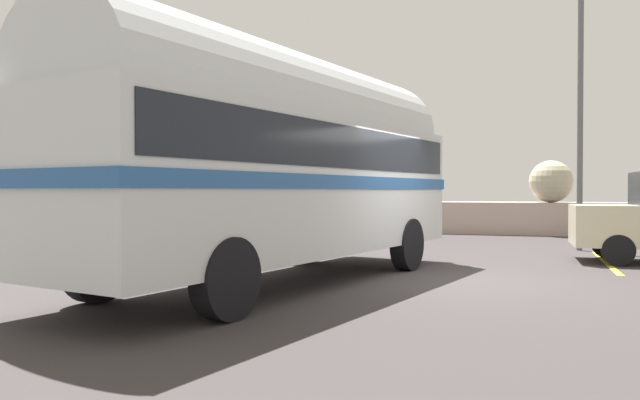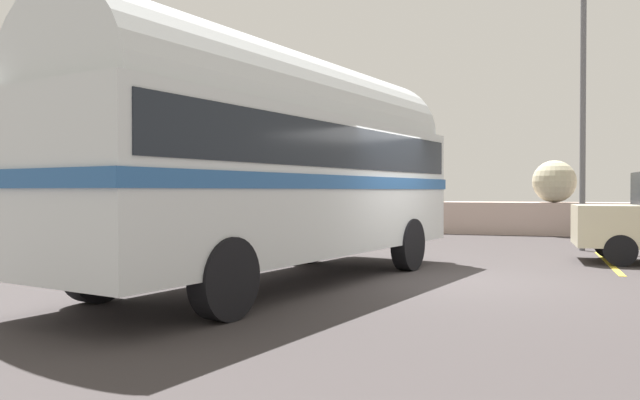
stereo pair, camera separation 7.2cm
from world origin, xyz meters
TOP-DOWN VIEW (x-y plane):
  - ground at (0.00, 0.00)m, footprint 32.00×26.00m
  - breakwater at (0.14, 11.80)m, footprint 31.36×2.20m
  - vintage_coach at (-2.42, -1.35)m, footprint 4.24×8.90m
  - lamp_post at (2.60, 6.15)m, footprint 0.61×0.89m

SIDE VIEW (x-z plane):
  - ground at x=0.00m, z-range 0.00..0.02m
  - breakwater at x=0.14m, z-range -0.54..1.95m
  - vintage_coach at x=-2.42m, z-range 0.20..3.90m
  - lamp_post at x=2.60m, z-range 0.42..7.86m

